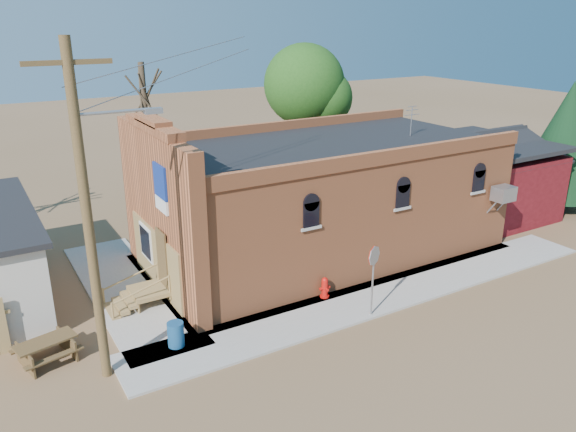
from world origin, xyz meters
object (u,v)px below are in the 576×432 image
stop_sign (374,262)px  trash_barrel (176,334)px  brick_bar (318,199)px  utility_pole (89,212)px  fire_hydrant (325,287)px  picnic_table (46,348)px

stop_sign → trash_barrel: size_ratio=3.21×
brick_bar → utility_pole: 10.96m
fire_hydrant → trash_barrel: (-5.57, -0.30, 0.01)m
utility_pole → trash_barrel: size_ratio=11.78×
stop_sign → fire_hydrant: bearing=109.2°
fire_hydrant → stop_sign: (0.63, -1.80, 1.51)m
utility_pole → trash_barrel: bearing=8.2°
utility_pole → trash_barrel: utility_pole is taller
utility_pole → picnic_table: (-1.36, 1.53, -4.32)m
brick_bar → trash_barrel: 8.88m
picnic_table → utility_pole: bearing=-61.8°
fire_hydrant → utility_pole: bearing=-167.5°
trash_barrel → stop_sign: bearing=-13.6°
trash_barrel → brick_bar: bearing=27.4°
fire_hydrant → picnic_table: (-9.01, 0.94, -0.00)m
stop_sign → utility_pole: bearing=171.6°
brick_bar → picnic_table: size_ratio=8.71×
brick_bar → utility_pole: (-9.79, -4.29, 2.43)m
stop_sign → trash_barrel: stop_sign is taller
fire_hydrant → picnic_table: 9.05m
brick_bar → fire_hydrant: (-2.14, -3.70, -1.89)m
brick_bar → trash_barrel: brick_bar is taller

